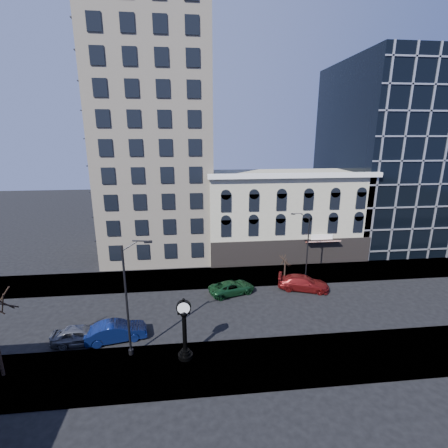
{
  "coord_description": "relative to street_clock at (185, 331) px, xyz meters",
  "views": [
    {
      "loc": [
        -1.58,
        -29.05,
        17.14
      ],
      "look_at": [
        2.0,
        4.0,
        8.0
      ],
      "focal_mm": 26.0,
      "sensor_mm": 36.0,
      "label": 1
    }
  ],
  "objects": [
    {
      "name": "ground",
      "position": [
        2.25,
        6.87,
        -2.47
      ],
      "size": [
        160.0,
        160.0,
        0.0
      ],
      "primitive_type": "plane",
      "color": "black",
      "rests_on": "ground"
    },
    {
      "name": "sidewalk_near",
      "position": [
        2.25,
        -1.13,
        -2.41
      ],
      "size": [
        160.0,
        6.0,
        0.12
      ],
      "primitive_type": "cube",
      "color": "gray",
      "rests_on": "ground"
    },
    {
      "name": "street_lamp_far",
      "position": [
        13.88,
        13.09,
        4.03
      ],
      "size": [
        2.09,
        0.98,
        8.44
      ],
      "rotation": [
        0.0,
        0.0,
        2.78
      ],
      "color": "black",
      "rests_on": "sidewalk_far"
    },
    {
      "name": "car_near_b",
      "position": [
        -5.93,
        3.12,
        -1.63
      ],
      "size": [
        5.32,
        2.72,
        1.67
      ],
      "primitive_type": "imported",
      "rotation": [
        0.0,
        0.0,
        1.77
      ],
      "color": "#0C194C",
      "rests_on": "ground"
    },
    {
      "name": "car_near_a",
      "position": [
        -8.79,
        2.96,
        -1.65
      ],
      "size": [
        4.84,
        2.14,
        1.62
      ],
      "primitive_type": "imported",
      "rotation": [
        0.0,
        0.0,
        1.62
      ],
      "color": "#595B60",
      "rests_on": "ground"
    },
    {
      "name": "car_far_a",
      "position": [
        5.11,
        10.5,
        -1.75
      ],
      "size": [
        5.64,
        3.85,
        1.43
      ],
      "primitive_type": "imported",
      "rotation": [
        0.0,
        0.0,
        1.88
      ],
      "color": "#143F1E",
      "rests_on": "ground"
    },
    {
      "name": "glass_office",
      "position": [
        34.25,
        27.77,
        11.53
      ],
      "size": [
        20.0,
        20.15,
        28.0
      ],
      "color": "black",
      "rests_on": "ground"
    },
    {
      "name": "street_lamp_near",
      "position": [
        -3.63,
        0.92,
        5.04
      ],
      "size": [
        2.53,
        0.49,
        9.78
      ],
      "rotation": [
        0.0,
        0.0,
        0.08
      ],
      "color": "black",
      "rests_on": "sidewalk_near"
    },
    {
      "name": "cream_tower",
      "position": [
        -3.86,
        25.75,
        16.85
      ],
      "size": [
        15.9,
        15.4,
        42.5
      ],
      "color": "beige",
      "rests_on": "ground"
    },
    {
      "name": "bare_tree_far",
      "position": [
        11.9,
        13.14,
        0.59
      ],
      "size": [
        2.27,
        2.27,
        3.9
      ],
      "color": "black",
      "rests_on": "sidewalk_far"
    },
    {
      "name": "sidewalk_far",
      "position": [
        2.25,
        14.87,
        -2.41
      ],
      "size": [
        160.0,
        6.0,
        0.12
      ],
      "primitive_type": "cube",
      "color": "gray",
      "rests_on": "ground"
    },
    {
      "name": "street_clock",
      "position": [
        0.0,
        0.0,
        0.0
      ],
      "size": [
        1.18,
        1.18,
        5.19
      ],
      "rotation": [
        0.0,
        0.0,
        -0.01
      ],
      "color": "black",
      "rests_on": "sidewalk_near"
    },
    {
      "name": "victorian_row",
      "position": [
        14.26,
        22.76,
        3.53
      ],
      "size": [
        22.6,
        11.19,
        12.5
      ],
      "color": "#B8B397",
      "rests_on": "ground"
    },
    {
      "name": "car_far_b",
      "position": [
        13.36,
        10.55,
        -1.63
      ],
      "size": [
        6.17,
        4.01,
        1.66
      ],
      "primitive_type": "imported",
      "rotation": [
        0.0,
        0.0,
        1.25
      ],
      "color": "maroon",
      "rests_on": "ground"
    }
  ]
}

